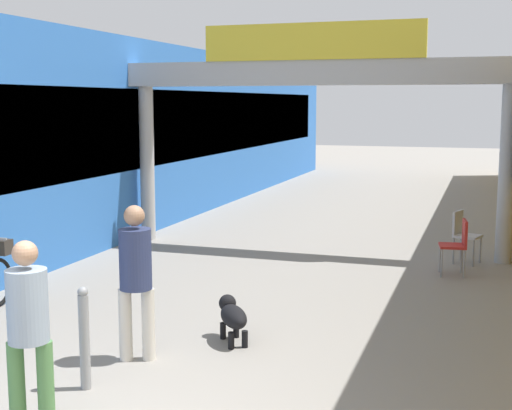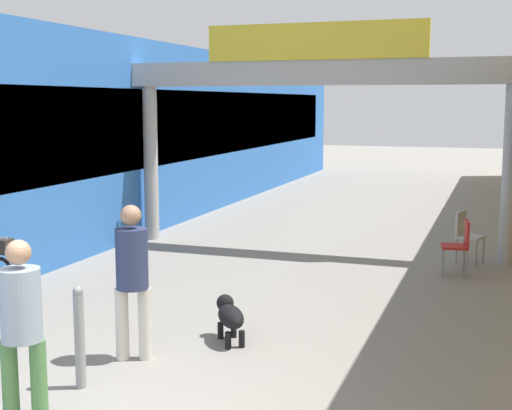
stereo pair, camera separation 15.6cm
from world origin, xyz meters
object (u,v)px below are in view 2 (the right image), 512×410
bollard_post_metal (80,336)px  cafe_chair_aluminium_farther (466,232)px  pedestrian_companion (22,321)px  dog_on_leash (230,315)px  cafe_chair_red_nearer (460,242)px  pedestrian_with_dog (132,272)px

bollard_post_metal → cafe_chair_aluminium_farther: 7.44m
pedestrian_companion → dog_on_leash: pedestrian_companion is taller
pedestrian_companion → cafe_chair_red_nearer: size_ratio=1.80×
bollard_post_metal → pedestrian_companion: bearing=-89.7°
pedestrian_with_dog → cafe_chair_aluminium_farther: 6.65m
bollard_post_metal → cafe_chair_red_nearer: bearing=61.2°
dog_on_leash → cafe_chair_red_nearer: bearing=60.5°
cafe_chair_aluminium_farther → dog_on_leash: bearing=-115.1°
cafe_chair_red_nearer → pedestrian_companion: bearing=-115.6°
dog_on_leash → pedestrian_with_dog: bearing=-131.6°
pedestrian_companion → bollard_post_metal: (-0.00, 0.84, -0.40)m
bollard_post_metal → cafe_chair_red_nearer: 6.58m
cafe_chair_red_nearer → cafe_chair_aluminium_farther: same height
pedestrian_with_dog → cafe_chair_red_nearer: bearing=58.1°
pedestrian_with_dog → pedestrian_companion: bearing=-93.6°
pedestrian_companion → bollard_post_metal: bearing=90.3°
pedestrian_with_dog → cafe_chair_aluminium_farther: size_ratio=1.87×
pedestrian_with_dog → bollard_post_metal: pedestrian_with_dog is taller
cafe_chair_red_nearer → cafe_chair_aluminium_farther: (0.05, 0.95, 0.00)m
dog_on_leash → bollard_post_metal: bollard_post_metal is taller
bollard_post_metal → cafe_chair_aluminium_farther: size_ratio=1.13×
pedestrian_with_dog → dog_on_leash: size_ratio=2.44×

